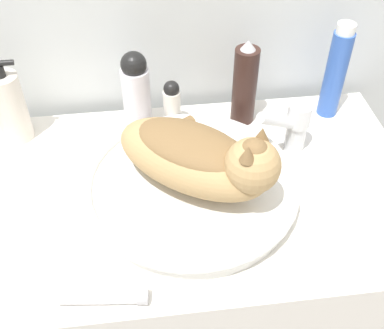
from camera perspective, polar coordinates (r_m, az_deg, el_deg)
The scene contains 10 objects.
vanity_counter at distance 1.35m, azimuth 0.30°, elevation -15.81°, with size 0.93×0.56×0.88m.
sink_basin at distance 0.96m, azimuth -0.10°, elevation -2.54°, with size 0.43×0.43×0.05m.
cat at distance 0.89m, azimuth 0.89°, elevation 1.03°, with size 0.34×0.33×0.16m.
faucet at distance 1.05m, azimuth 11.95°, elevation 4.61°, with size 0.13×0.08×0.14m.
deodorant_stick at distance 1.11m, azimuth -2.40°, elevation 7.20°, with size 0.04×0.04×0.12m.
lotion_bottle_white at distance 1.09m, azimuth -6.63°, elevation 8.51°, with size 0.06×0.06×0.20m.
shampoo_bottle_tall at distance 1.17m, azimuth 16.66°, elevation 10.44°, with size 0.05×0.05×0.23m.
hairspray_can_black at distance 1.11m, azimuth 6.27°, elevation 9.39°, with size 0.06×0.06×0.21m.
soap_pump_bottle at distance 1.13m, azimuth -20.76°, elevation 6.40°, with size 0.07×0.07×0.20m.
cream_tube at distance 0.84m, azimuth -10.28°, elevation -15.14°, with size 0.15×0.04×0.03m.
Camera 1 is at (-0.09, -0.40, 1.60)m, focal length 45.00 mm.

